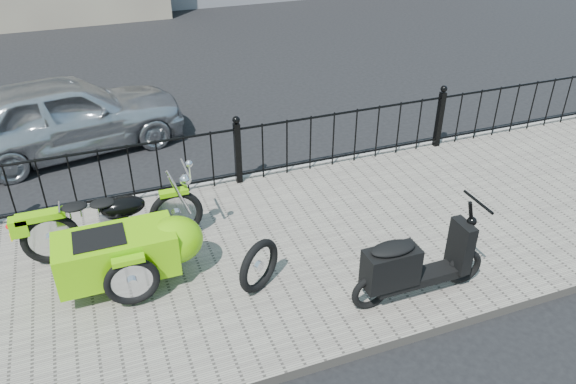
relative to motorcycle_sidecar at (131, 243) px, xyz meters
name	(u,v)px	position (x,y,z in m)	size (l,w,h in m)	color
ground	(267,234)	(1.77, 0.41, -0.59)	(120.00, 120.00, 0.00)	black
sidewalk	(280,252)	(1.77, -0.09, -0.53)	(30.00, 3.80, 0.12)	slate
curb	(237,181)	(1.77, 1.85, -0.53)	(30.00, 0.10, 0.12)	gray
iron_fence	(238,154)	(1.77, 1.71, -0.01)	(14.11, 0.11, 1.08)	black
motorcycle_sidecar	(131,243)	(0.00, 0.00, 0.00)	(2.28, 1.48, 0.98)	black
scooter	(412,266)	(2.80, -1.46, -0.04)	(1.66, 0.48, 1.12)	black
spare_tire	(259,266)	(1.29, -0.73, -0.15)	(0.65, 0.65, 0.09)	black
sedan_car	(66,115)	(-0.56, 3.98, 0.06)	(1.56, 3.87, 1.32)	#B6B8BE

